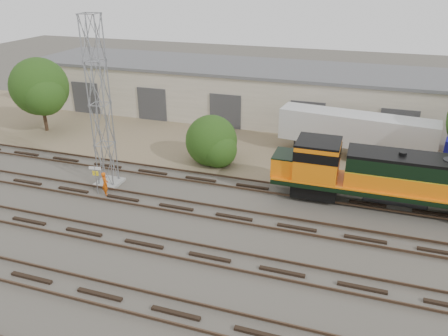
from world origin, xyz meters
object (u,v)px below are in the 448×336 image
(locomotive, at_px, (394,177))
(signal_tower, at_px, (100,108))
(semi_trailer, at_px, (359,132))
(worker, at_px, (105,184))

(locomotive, relative_size, signal_tower, 1.36)
(locomotive, height_order, semi_trailer, locomotive)
(locomotive, xyz_separation_m, signal_tower, (-19.51, -2.68, 3.55))
(signal_tower, xyz_separation_m, worker, (0.76, -1.63, -4.93))
(locomotive, distance_m, semi_trailer, 8.28)
(signal_tower, bearing_deg, locomotive, 7.83)
(locomotive, distance_m, signal_tower, 20.01)
(locomotive, bearing_deg, worker, -167.05)
(worker, bearing_deg, semi_trailer, -99.75)
(semi_trailer, bearing_deg, locomotive, -65.55)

